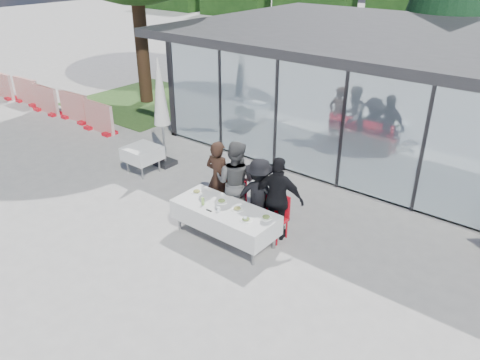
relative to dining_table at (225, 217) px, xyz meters
The scene contains 24 objects.
ground 0.77m from the dining_table, 123.61° to the right, with size 90.00×90.00×0.00m, color #9E9B96.
pavilion 8.05m from the dining_table, 77.57° to the left, with size 14.80×8.80×3.44m.
treeline 27.69m from the dining_table, 94.79° to the left, with size 62.50×2.00×4.40m.
dining_table is the anchor object (origin of this frame).
diner_a 1.16m from the dining_table, 137.53° to the left, with size 0.65×0.65×1.77m, color black.
diner_chair_a 1.11m from the dining_table, 137.36° to the left, with size 0.44×0.44×0.97m.
diner_b 0.91m from the dining_table, 113.81° to the left, with size 0.92×0.92×1.89m, color #525252.
diner_chair_b 0.82m from the dining_table, 113.69° to the left, with size 0.44×0.44×0.97m.
diner_c 0.86m from the dining_table, 66.73° to the left, with size 1.07×1.07×1.66m, color black.
diner_chair_c 0.82m from the dining_table, 66.85° to the left, with size 0.44×0.44×0.97m.
diner_d 1.16m from the dining_table, 42.78° to the left, with size 1.07×1.07×1.83m, color black.
diner_chair_d 1.10m from the dining_table, 42.95° to the left, with size 0.44×0.44×0.97m.
plate_a 0.94m from the dining_table, behind, with size 0.24×0.24×0.07m.
plate_b 0.34m from the dining_table, 145.93° to the left, with size 0.24×0.24×0.07m.
plate_c 0.36m from the dining_table, 21.38° to the left, with size 0.24×0.24×0.07m.
plate_d 0.96m from the dining_table, 12.19° to the left, with size 0.24×0.24×0.07m.
plate_extra 0.70m from the dining_table, 10.66° to the right, with size 0.24×0.24×0.07m.
juice_bottle 0.56m from the dining_table, 157.66° to the right, with size 0.06×0.06×0.16m, color #81B54B.
drinking_glasses 0.44m from the dining_table, 27.37° to the right, with size 0.72×0.11×0.10m.
folded_eyeglasses 0.40m from the dining_table, 121.47° to the right, with size 0.14×0.03×0.01m, color black.
spare_table_left 4.01m from the dining_table, 164.09° to the left, with size 0.86×0.86×0.74m.
market_umbrella 4.39m from the dining_table, 154.30° to the left, with size 0.50×0.50×3.00m.
construction_barriers 11.65m from the dining_table, 168.29° to the left, with size 9.40×0.60×1.00m.
grass_patch 10.42m from the dining_table, 147.83° to the left, with size 5.00×5.00×0.02m, color #385926.
Camera 1 is at (5.73, -5.82, 5.53)m, focal length 35.00 mm.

